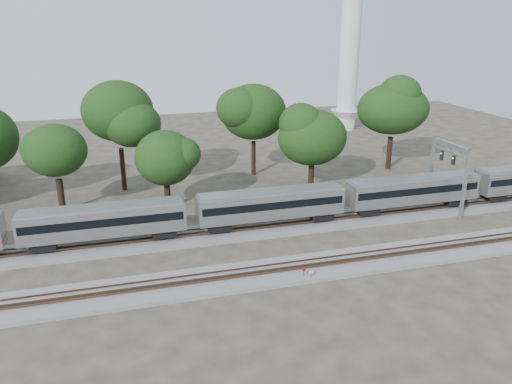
% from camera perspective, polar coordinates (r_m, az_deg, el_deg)
% --- Properties ---
extents(ground, '(160.00, 160.00, 0.00)m').
position_cam_1_polar(ground, '(48.65, -4.40, -7.87)').
color(ground, '#383328').
rests_on(ground, ground).
extents(track_far, '(160.00, 5.00, 0.73)m').
position_cam_1_polar(track_far, '(53.89, -5.69, -4.86)').
color(track_far, slate).
rests_on(track_far, ground).
extents(track_near, '(160.00, 5.00, 0.73)m').
position_cam_1_polar(track_near, '(45.09, -3.38, -9.89)').
color(track_near, slate).
rests_on(track_near, ground).
extents(train, '(102.02, 2.90, 4.28)m').
position_cam_1_polar(train, '(57.53, 10.22, -0.45)').
color(train, '#B5B7BC').
rests_on(train, ground).
extents(switch_stand_red, '(0.36, 0.08, 1.15)m').
position_cam_1_polar(switch_stand_red, '(45.17, 5.49, -9.13)').
color(switch_stand_red, '#512D19').
rests_on(switch_stand_red, ground).
extents(switch_stand_white, '(0.35, 0.11, 1.12)m').
position_cam_1_polar(switch_stand_white, '(44.97, 6.29, -9.32)').
color(switch_stand_white, '#512D19').
rests_on(switch_stand_white, ground).
extents(switch_lever, '(0.51, 0.32, 0.30)m').
position_cam_1_polar(switch_lever, '(45.49, 5.64, -9.75)').
color(switch_lever, '#512D19').
rests_on(switch_lever, ground).
extents(signal_gantry, '(0.58, 6.85, 8.34)m').
position_cam_1_polar(signal_gantry, '(63.34, 21.18, 3.24)').
color(signal_gantry, gray).
rests_on(signal_gantry, ground).
extents(tree_2, '(7.78, 7.78, 10.96)m').
position_cam_1_polar(tree_2, '(62.45, -22.00, 4.41)').
color(tree_2, black).
rests_on(tree_2, ground).
extents(tree_3, '(10.96, 10.96, 15.45)m').
position_cam_1_polar(tree_3, '(67.79, -15.53, 8.91)').
color(tree_3, black).
rests_on(tree_3, ground).
extents(tree_4, '(6.56, 6.56, 9.25)m').
position_cam_1_polar(tree_4, '(60.30, -10.34, 3.84)').
color(tree_4, black).
rests_on(tree_4, ground).
extents(tree_5, '(9.55, 9.55, 13.47)m').
position_cam_1_polar(tree_5, '(72.47, -0.29, 9.12)').
color(tree_5, black).
rests_on(tree_5, ground).
extents(tree_6, '(7.31, 7.31, 10.30)m').
position_cam_1_polar(tree_6, '(66.76, 6.47, 6.18)').
color(tree_6, black).
rests_on(tree_6, ground).
extents(tree_7, '(9.46, 9.46, 13.34)m').
position_cam_1_polar(tree_7, '(78.30, 15.40, 9.14)').
color(tree_7, black).
rests_on(tree_7, ground).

